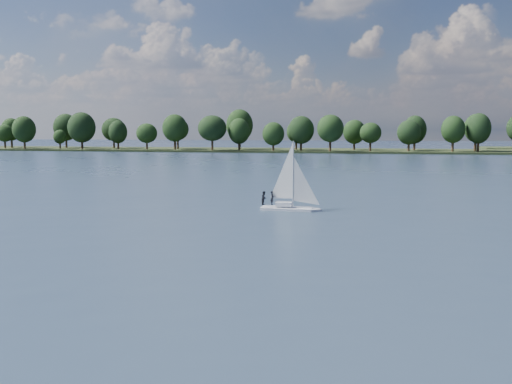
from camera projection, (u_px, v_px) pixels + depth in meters
ground at (368, 172)px, 119.87m from camera, size 700.00×700.00×0.00m
far_shore at (371, 152)px, 228.93m from camera, size 660.00×40.00×1.50m
sailboat at (287, 190)px, 62.41m from camera, size 6.15×1.95×8.01m
treeline at (354, 131)px, 225.52m from camera, size 562.89×74.14×18.49m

